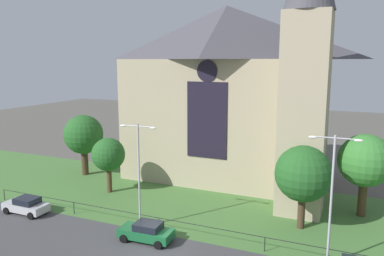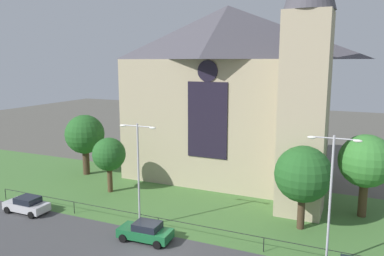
{
  "view_description": "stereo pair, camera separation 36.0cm",
  "coord_description": "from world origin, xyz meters",
  "px_view_note": "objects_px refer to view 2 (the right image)",
  "views": [
    {
      "loc": [
        13.35,
        -23.61,
        13.83
      ],
      "look_at": [
        -0.39,
        8.0,
        7.76
      ],
      "focal_mm": 35.83,
      "sensor_mm": 36.0,
      "label": 1
    },
    {
      "loc": [
        13.68,
        -23.46,
        13.83
      ],
      "look_at": [
        -0.39,
        8.0,
        7.76
      ],
      "focal_mm": 35.83,
      "sensor_mm": 36.0,
      "label": 2
    }
  ],
  "objects_px": {
    "tree_left_near": "(109,155)",
    "church_building": "(231,92)",
    "streetlamp_near": "(138,163)",
    "parked_car_silver": "(27,205)",
    "tree_right_near": "(303,174)",
    "tree_right_far": "(366,162)",
    "tree_left_far": "(85,135)",
    "parked_car_green": "(146,231)",
    "streetlamp_far": "(331,186)"
  },
  "relations": [
    {
      "from": "tree_right_far",
      "to": "tree_left_near",
      "type": "distance_m",
      "value": 24.96
    },
    {
      "from": "tree_right_far",
      "to": "streetlamp_near",
      "type": "xyz_separation_m",
      "value": [
        -17.03,
        -10.19,
        0.49
      ]
    },
    {
      "from": "tree_left_far",
      "to": "tree_right_near",
      "type": "bearing_deg",
      "value": -11.05
    },
    {
      "from": "church_building",
      "to": "tree_left_far",
      "type": "bearing_deg",
      "value": -160.95
    },
    {
      "from": "church_building",
      "to": "streetlamp_near",
      "type": "xyz_separation_m",
      "value": [
        -2.5,
        -16.26,
        -4.7
      ]
    },
    {
      "from": "streetlamp_far",
      "to": "parked_car_green",
      "type": "xyz_separation_m",
      "value": [
        -13.18,
        -1.88,
        -4.96
      ]
    },
    {
      "from": "church_building",
      "to": "parked_car_green",
      "type": "bearing_deg",
      "value": -92.49
    },
    {
      "from": "tree_right_near",
      "to": "parked_car_silver",
      "type": "xyz_separation_m",
      "value": [
        -23.58,
        -6.82,
        -3.94
      ]
    },
    {
      "from": "parked_car_silver",
      "to": "parked_car_green",
      "type": "xyz_separation_m",
      "value": [
        12.91,
        -0.37,
        0.0
      ]
    },
    {
      "from": "tree_right_near",
      "to": "tree_right_far",
      "type": "bearing_deg",
      "value": 46.29
    },
    {
      "from": "tree_right_near",
      "to": "parked_car_silver",
      "type": "height_order",
      "value": "tree_right_near"
    },
    {
      "from": "tree_right_far",
      "to": "parked_car_silver",
      "type": "xyz_separation_m",
      "value": [
        -28.23,
        -11.69,
        -4.34
      ]
    },
    {
      "from": "streetlamp_near",
      "to": "streetlamp_far",
      "type": "height_order",
      "value": "streetlamp_far"
    },
    {
      "from": "tree_left_near",
      "to": "parked_car_green",
      "type": "bearing_deg",
      "value": -41.44
    },
    {
      "from": "tree_right_far",
      "to": "parked_car_green",
      "type": "height_order",
      "value": "tree_right_far"
    },
    {
      "from": "tree_right_far",
      "to": "tree_left_far",
      "type": "relative_size",
      "value": 1.01
    },
    {
      "from": "tree_left_far",
      "to": "streetlamp_far",
      "type": "bearing_deg",
      "value": -19.87
    },
    {
      "from": "parked_car_silver",
      "to": "streetlamp_near",
      "type": "bearing_deg",
      "value": -172.65
    },
    {
      "from": "tree_left_far",
      "to": "parked_car_green",
      "type": "bearing_deg",
      "value": -37.94
    },
    {
      "from": "tree_right_far",
      "to": "tree_right_near",
      "type": "distance_m",
      "value": 6.75
    },
    {
      "from": "tree_left_near",
      "to": "streetlamp_far",
      "type": "height_order",
      "value": "streetlamp_far"
    },
    {
      "from": "tree_right_far",
      "to": "tree_left_far",
      "type": "bearing_deg",
      "value": 179.42
    },
    {
      "from": "parked_car_silver",
      "to": "parked_car_green",
      "type": "distance_m",
      "value": 12.91
    },
    {
      "from": "tree_left_near",
      "to": "parked_car_silver",
      "type": "xyz_separation_m",
      "value": [
        -3.59,
        -7.86,
        -3.33
      ]
    },
    {
      "from": "church_building",
      "to": "tree_right_near",
      "type": "height_order",
      "value": "church_building"
    },
    {
      "from": "tree_left_near",
      "to": "tree_right_far",
      "type": "bearing_deg",
      "value": 8.84
    },
    {
      "from": "parked_car_green",
      "to": "church_building",
      "type": "bearing_deg",
      "value": -95.21
    },
    {
      "from": "parked_car_green",
      "to": "streetlamp_near",
      "type": "bearing_deg",
      "value": -50.36
    },
    {
      "from": "tree_left_far",
      "to": "parked_car_green",
      "type": "distance_m",
      "value": 20.57
    },
    {
      "from": "streetlamp_near",
      "to": "parked_car_silver",
      "type": "height_order",
      "value": "streetlamp_near"
    },
    {
      "from": "tree_left_far",
      "to": "parked_car_silver",
      "type": "relative_size",
      "value": 1.76
    },
    {
      "from": "tree_left_far",
      "to": "streetlamp_far",
      "type": "height_order",
      "value": "streetlamp_far"
    },
    {
      "from": "church_building",
      "to": "streetlamp_far",
      "type": "bearing_deg",
      "value": -52.7
    },
    {
      "from": "tree_left_far",
      "to": "parked_car_green",
      "type": "xyz_separation_m",
      "value": [
        15.88,
        -12.38,
        -4.21
      ]
    },
    {
      "from": "tree_left_near",
      "to": "streetlamp_near",
      "type": "distance_m",
      "value": 10.03
    },
    {
      "from": "streetlamp_near",
      "to": "church_building",
      "type": "bearing_deg",
      "value": 81.26
    },
    {
      "from": "tree_left_near",
      "to": "streetlamp_near",
      "type": "height_order",
      "value": "streetlamp_near"
    },
    {
      "from": "tree_right_near",
      "to": "parked_car_green",
      "type": "height_order",
      "value": "tree_right_near"
    },
    {
      "from": "church_building",
      "to": "streetlamp_far",
      "type": "xyz_separation_m",
      "value": [
        12.39,
        -16.26,
        -4.57
      ]
    },
    {
      "from": "church_building",
      "to": "streetlamp_far",
      "type": "height_order",
      "value": "church_building"
    },
    {
      "from": "tree_left_near",
      "to": "streetlamp_far",
      "type": "bearing_deg",
      "value": -15.77
    },
    {
      "from": "tree_left_near",
      "to": "church_building",
      "type": "bearing_deg",
      "value": 44.4
    },
    {
      "from": "tree_left_far",
      "to": "streetlamp_near",
      "type": "bearing_deg",
      "value": -36.55
    },
    {
      "from": "tree_left_far",
      "to": "parked_car_green",
      "type": "relative_size",
      "value": 1.73
    },
    {
      "from": "church_building",
      "to": "parked_car_silver",
      "type": "bearing_deg",
      "value": -127.64
    },
    {
      "from": "parked_car_silver",
      "to": "tree_left_near",
      "type": "bearing_deg",
      "value": -114.83
    },
    {
      "from": "tree_right_far",
      "to": "streetlamp_far",
      "type": "bearing_deg",
      "value": -101.9
    },
    {
      "from": "tree_right_near",
      "to": "streetlamp_far",
      "type": "relative_size",
      "value": 0.78
    },
    {
      "from": "tree_right_far",
      "to": "streetlamp_near",
      "type": "distance_m",
      "value": 19.85
    },
    {
      "from": "streetlamp_far",
      "to": "tree_right_near",
      "type": "bearing_deg",
      "value": 115.24
    }
  ]
}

